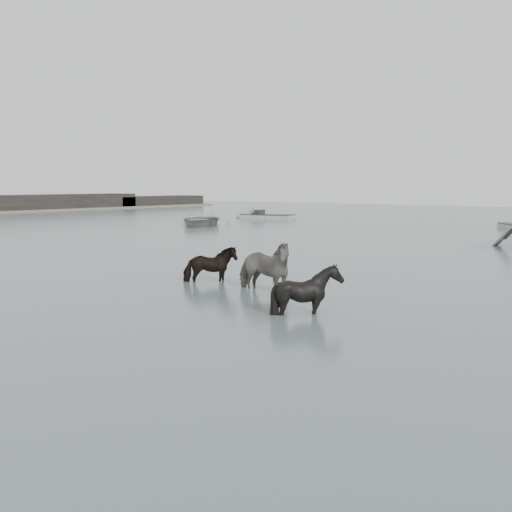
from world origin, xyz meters
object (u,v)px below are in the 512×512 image
at_px(pony_dark, 211,260).
at_px(pony_black, 307,281).
at_px(pony_pinto, 263,260).
at_px(rowboat_lead, 201,218).

relative_size(pony_dark, pony_black, 0.90).
distance_m(pony_pinto, rowboat_lead, 27.17).
xyz_separation_m(pony_pinto, pony_dark, (-2.16, 0.32, -0.18)).
distance_m(pony_dark, pony_black, 5.21).
bearing_deg(pony_dark, rowboat_lead, 60.06).
distance_m(pony_pinto, pony_black, 3.17).
bearing_deg(rowboat_lead, pony_black, -70.17).
height_order(pony_dark, pony_black, pony_black).
xyz_separation_m(pony_dark, rowboat_lead, (-17.38, 18.56, -0.14)).
distance_m(pony_pinto, pony_dark, 2.19).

